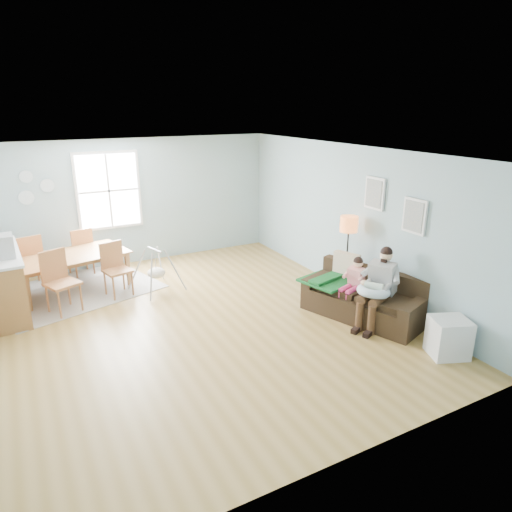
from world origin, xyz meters
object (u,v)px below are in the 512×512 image
toddler (354,277)px  chair_ne (81,249)px  sofa (365,301)px  monitor (0,247)px  chair_sw (58,277)px  chair_nw (29,258)px  chair_se (115,265)px  floor_lamp (349,231)px  counter (5,282)px  baby_swing (156,272)px  father (378,285)px  dining_table (73,273)px  storage_cube (448,337)px

toddler → chair_ne: chair_ne is taller
sofa → monitor: 5.88m
chair_sw → chair_nw: (-0.37, 1.32, -0.00)m
chair_se → monitor: size_ratio=2.55×
floor_lamp → chair_sw: (-4.61, 1.86, -0.64)m
counter → toddler: bearing=-29.3°
baby_swing → chair_se: bearing=165.7°
floor_lamp → chair_sw: 5.01m
chair_nw → monitor: 1.51m
sofa → baby_swing: 3.85m
chair_ne → chair_sw: bearing=-110.1°
father → toddler: bearing=102.8°
dining_table → chair_sw: bearing=-123.1°
floor_lamp → chair_sw: floor_lamp is taller
storage_cube → chair_sw: chair_sw is taller
chair_sw → counter: 0.88m
chair_ne → monitor: bearing=-130.3°
father → counter: bearing=147.5°
baby_swing → monitor: bearing=-177.9°
father → monitor: (-5.15, 2.93, 0.59)m
father → chair_nw: bearing=138.3°
chair_nw → baby_swing: chair_nw is taller
floor_lamp → chair_nw: bearing=147.5°
chair_sw → counter: bearing=154.9°
counter → monitor: 0.80m
chair_nw → storage_cube: bearing=-47.7°
sofa → counter: 6.01m
sofa → chair_se: (-3.42, 2.90, 0.29)m
sofa → dining_table: bearing=140.2°
baby_swing → chair_ne: bearing=126.2°
counter → monitor: bearing=-84.9°
sofa → father: (-0.03, -0.30, 0.39)m
chair_nw → counter: (-0.42, -0.94, -0.07)m
sofa → baby_swing: (-2.72, 2.72, 0.09)m
sofa → floor_lamp: (0.20, 0.77, 0.98)m
chair_sw → storage_cube: bearing=-42.0°
toddler → chair_se: bearing=140.1°
floor_lamp → chair_nw: floor_lamp is taller
sofa → father: 0.50m
toddler → floor_lamp: bearing=61.5°
toddler → storage_cube: size_ratio=1.28×
chair_ne → floor_lamp: bearing=-40.7°
chair_sw → chair_nw: size_ratio=1.00×
toddler → baby_swing: 3.66m
father → chair_sw: size_ratio=1.18×
father → counter: (-5.18, 3.30, -0.12)m
floor_lamp → chair_ne: (-4.02, 3.46, -0.68)m
storage_cube → baby_swing: (-2.90, 4.24, 0.09)m
father → dining_table: 5.53m
storage_cube → dining_table: bearing=131.0°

